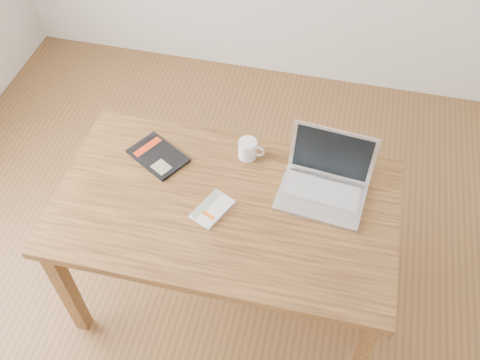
% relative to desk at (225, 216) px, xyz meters
% --- Properties ---
extents(room, '(4.04, 4.04, 2.70)m').
position_rel_desk_xyz_m(room, '(0.00, -0.19, 0.69)').
color(room, brown).
rests_on(room, ground).
extents(desk, '(1.44, 0.83, 0.75)m').
position_rel_desk_xyz_m(desk, '(0.00, 0.00, 0.00)').
color(desk, brown).
rests_on(desk, ground).
extents(white_guidebook, '(0.17, 0.21, 0.02)m').
position_rel_desk_xyz_m(white_guidebook, '(-0.04, -0.04, 0.10)').
color(white_guidebook, silver).
rests_on(white_guidebook, desk).
extents(black_guidebook, '(0.30, 0.27, 0.01)m').
position_rel_desk_xyz_m(black_guidebook, '(-0.36, 0.19, 0.10)').
color(black_guidebook, black).
rests_on(black_guidebook, desk).
extents(laptop, '(0.38, 0.33, 0.25)m').
position_rel_desk_xyz_m(laptop, '(0.39, 0.17, 0.14)').
color(laptop, silver).
rests_on(laptop, desk).
extents(coffee_mug, '(0.12, 0.08, 0.09)m').
position_rel_desk_xyz_m(coffee_mug, '(0.04, 0.28, 0.14)').
color(coffee_mug, white).
rests_on(coffee_mug, desk).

